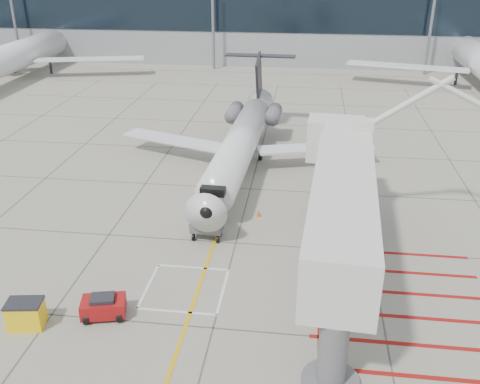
# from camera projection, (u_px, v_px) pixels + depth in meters

# --- Properties ---
(ground_plane) EXTENTS (260.00, 260.00, 0.00)m
(ground_plane) POSITION_uv_depth(u_px,v_px,m) (226.00, 280.00, 28.75)
(ground_plane) COLOR gray
(ground_plane) RESTS_ON ground
(regional_jet) EXTENTS (22.87, 28.34, 7.22)m
(regional_jet) POSITION_uv_depth(u_px,v_px,m) (235.00, 136.00, 39.46)
(regional_jet) COLOR silver
(regional_jet) RESTS_ON ground_plane
(jet_bridge) EXTENTS (10.99, 21.06, 8.19)m
(jet_bridge) POSITION_uv_depth(u_px,v_px,m) (341.00, 218.00, 26.46)
(jet_bridge) COLOR silver
(jet_bridge) RESTS_ON ground_plane
(pushback_tug) EXTENTS (2.32, 1.74, 1.21)m
(pushback_tug) POSITION_uv_depth(u_px,v_px,m) (103.00, 306.00, 25.72)
(pushback_tug) COLOR #9C0F11
(pushback_tug) RESTS_ON ground_plane
(spill_bin) EXTENTS (1.74, 1.29, 1.38)m
(spill_bin) POSITION_uv_depth(u_px,v_px,m) (26.00, 314.00, 25.01)
(spill_bin) COLOR yellow
(spill_bin) RESTS_ON ground_plane
(baggage_cart) EXTENTS (1.98, 1.31, 1.22)m
(baggage_cart) POSITION_uv_depth(u_px,v_px,m) (207.00, 229.00, 32.71)
(baggage_cart) COLOR #4F4F53
(baggage_cart) RESTS_ON ground_plane
(ground_power_unit) EXTENTS (2.63, 2.12, 1.82)m
(ground_power_unit) POSITION_uv_depth(u_px,v_px,m) (332.00, 227.00, 32.28)
(ground_power_unit) COLOR white
(ground_power_unit) RESTS_ON ground_plane
(cone_nose) EXTENTS (0.41, 0.41, 0.57)m
(cone_nose) POSITION_uv_depth(u_px,v_px,m) (196.00, 223.00, 34.10)
(cone_nose) COLOR orange
(cone_nose) RESTS_ON ground_plane
(cone_side) EXTENTS (0.32, 0.32, 0.44)m
(cone_side) POSITION_uv_depth(u_px,v_px,m) (259.00, 213.00, 35.49)
(cone_side) COLOR #E15B0B
(cone_side) RESTS_ON ground_plane
(terminal_building) EXTENTS (180.00, 28.00, 14.00)m
(terminal_building) POSITION_uv_depth(u_px,v_px,m) (350.00, 9.00, 87.75)
(terminal_building) COLOR gray
(terminal_building) RESTS_ON ground_plane
(terminal_glass_band) EXTENTS (180.00, 0.10, 6.00)m
(terminal_glass_band) POSITION_uv_depth(u_px,v_px,m) (356.00, 12.00, 74.67)
(terminal_glass_band) COLOR black
(terminal_glass_band) RESTS_ON ground_plane
(bg_aircraft_b) EXTENTS (32.71, 36.34, 10.90)m
(bg_aircraft_b) POSITION_uv_depth(u_px,v_px,m) (20.00, 35.00, 71.95)
(bg_aircraft_b) COLOR silver
(bg_aircraft_b) RESTS_ON ground_plane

